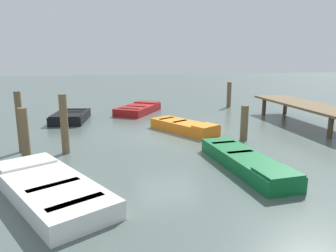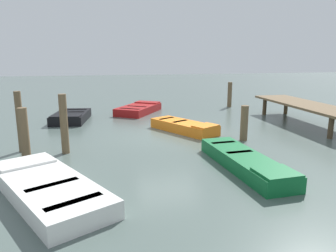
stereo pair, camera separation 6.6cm
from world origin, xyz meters
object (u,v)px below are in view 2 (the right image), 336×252
at_px(rowboat_green, 245,161).
at_px(mooring_piling_near_right, 20,122).
at_px(dock_segment, 305,106).
at_px(rowboat_white, 47,188).
at_px(mooring_piling_mid_left, 24,134).
at_px(mooring_piling_far_left, 64,124).
at_px(rowboat_black, 71,116).
at_px(mooring_piling_center, 230,95).
at_px(rowboat_orange, 184,126).
at_px(rowboat_red, 139,109).
at_px(mooring_piling_mid_right, 244,123).

xyz_separation_m(rowboat_green, mooring_piling_near_right, (-3.02, -6.47, 0.78)).
distance_m(dock_segment, mooring_piling_near_right, 11.88).
relative_size(rowboat_green, rowboat_white, 0.95).
height_order(mooring_piling_mid_left, mooring_piling_far_left, mooring_piling_far_left).
bearing_deg(rowboat_black, mooring_piling_near_right, -5.20).
height_order(dock_segment, mooring_piling_far_left, mooring_piling_far_left).
distance_m(mooring_piling_center, mooring_piling_far_left, 11.81).
distance_m(dock_segment, rowboat_green, 7.27).
xyz_separation_m(mooring_piling_center, mooring_piling_near_right, (7.37, -10.25, 0.24)).
bearing_deg(rowboat_green, rowboat_black, -150.20).
distance_m(rowboat_orange, mooring_piling_mid_left, 6.20).
relative_size(rowboat_black, mooring_piling_far_left, 1.49).
bearing_deg(mooring_piling_near_right, mooring_piling_mid_left, 19.24).
height_order(rowboat_red, mooring_piling_mid_left, mooring_piling_mid_left).
distance_m(rowboat_red, mooring_piling_near_right, 7.94).
bearing_deg(rowboat_white, rowboat_green, -110.16).
distance_m(rowboat_green, mooring_piling_far_left, 5.71).
relative_size(mooring_piling_center, mooring_piling_far_left, 0.79).
height_order(rowboat_orange, mooring_piling_center, mooring_piling_center).
bearing_deg(dock_segment, rowboat_green, -46.43).
bearing_deg(rowboat_red, mooring_piling_mid_right, -122.05).
relative_size(mooring_piling_near_right, mooring_piling_mid_right, 1.52).
bearing_deg(mooring_piling_center, rowboat_orange, -37.14).
bearing_deg(mooring_piling_mid_right, mooring_piling_center, 161.61).
distance_m(rowboat_orange, rowboat_black, 5.78).
bearing_deg(mooring_piling_far_left, rowboat_red, 155.40).
relative_size(dock_segment, rowboat_white, 1.54).
relative_size(mooring_piling_mid_left, mooring_piling_far_left, 0.82).
relative_size(rowboat_white, rowboat_black, 1.45).
bearing_deg(rowboat_green, rowboat_white, -85.43).
distance_m(mooring_piling_center, mooring_piling_mid_right, 7.92).
xyz_separation_m(dock_segment, rowboat_orange, (0.32, -5.78, -0.63)).
xyz_separation_m(mooring_piling_near_right, mooring_piling_far_left, (0.48, 1.42, -0.03)).
distance_m(rowboat_red, rowboat_black, 3.79).
bearing_deg(rowboat_red, rowboat_green, -136.42).
bearing_deg(mooring_piling_center, rowboat_white, -38.46).
bearing_deg(mooring_piling_mid_left, mooring_piling_far_left, 108.90).
xyz_separation_m(dock_segment, rowboat_red, (-4.45, -7.13, -0.63)).
distance_m(mooring_piling_mid_left, mooring_piling_far_left, 1.20).
relative_size(rowboat_red, mooring_piling_near_right, 1.68).
relative_size(rowboat_orange, rowboat_black, 1.11).
height_order(rowboat_green, mooring_piling_mid_left, mooring_piling_mid_left).
height_order(rowboat_white, mooring_piling_mid_left, mooring_piling_mid_left).
xyz_separation_m(mooring_piling_near_right, mooring_piling_mid_left, (0.86, 0.30, -0.20)).
relative_size(mooring_piling_mid_left, mooring_piling_mid_right, 1.21).
bearing_deg(rowboat_red, rowboat_white, -165.16).
distance_m(rowboat_black, mooring_piling_far_left, 5.42).
xyz_separation_m(rowboat_white, mooring_piling_mid_left, (-2.95, -1.07, 0.58)).
bearing_deg(mooring_piling_near_right, mooring_piling_center, 125.71).
height_order(mooring_piling_mid_left, mooring_piling_mid_right, mooring_piling_mid_left).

